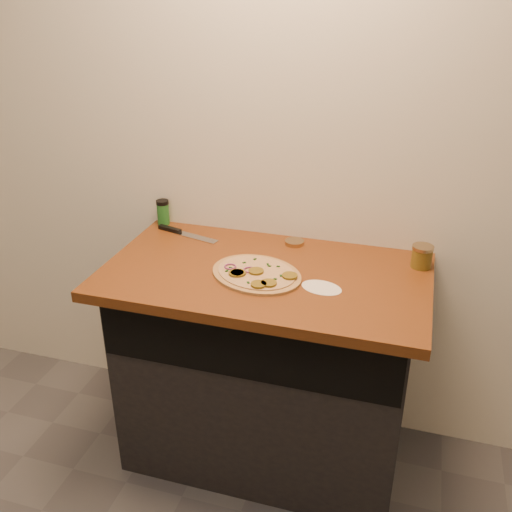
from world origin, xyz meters
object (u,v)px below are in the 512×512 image
(chefs_knife, at_px, (182,233))
(salsa_jar, at_px, (422,256))
(pizza, at_px, (256,274))
(spice_shaker, at_px, (163,212))

(chefs_knife, xyz_separation_m, salsa_jar, (0.98, -0.03, 0.04))
(pizza, xyz_separation_m, chefs_knife, (-0.41, 0.27, -0.00))
(pizza, bearing_deg, spice_shaker, 146.41)
(pizza, relative_size, chefs_knife, 1.53)
(chefs_knife, relative_size, spice_shaker, 2.69)
(pizza, relative_size, salsa_jar, 5.22)
(chefs_knife, xyz_separation_m, spice_shaker, (-0.12, 0.08, 0.05))
(spice_shaker, bearing_deg, salsa_jar, -5.53)
(pizza, height_order, chefs_knife, pizza)
(pizza, height_order, salsa_jar, salsa_jar)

